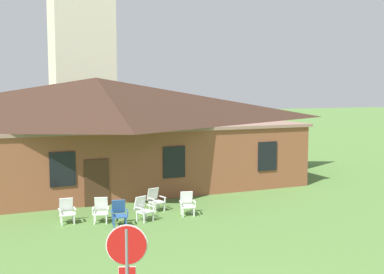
# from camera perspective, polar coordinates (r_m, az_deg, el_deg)

# --- Properties ---
(brick_building) EXTENTS (21.46, 10.40, 5.83)m
(brick_building) POSITION_cam_1_polar(r_m,az_deg,el_deg) (26.61, -11.27, 0.81)
(brick_building) COLOR brown
(brick_building) RESTS_ON ground
(dome_tower) EXTENTS (5.18, 5.18, 21.00)m
(dome_tower) POSITION_cam_1_polar(r_m,az_deg,el_deg) (41.50, -13.12, 11.76)
(dome_tower) COLOR beige
(dome_tower) RESTS_ON ground
(stop_sign) EXTENTS (0.76, 0.30, 2.61)m
(stop_sign) POSITION_cam_1_polar(r_m,az_deg,el_deg) (9.61, -7.77, -14.69)
(stop_sign) COLOR slate
(stop_sign) RESTS_ON ground
(lawn_chair_by_porch) EXTENTS (0.66, 0.68, 0.96)m
(lawn_chair_by_porch) POSITION_cam_1_polar(r_m,az_deg,el_deg) (19.45, -14.72, -8.45)
(lawn_chair_by_porch) COLOR white
(lawn_chair_by_porch) RESTS_ON ground
(lawn_chair_near_door) EXTENTS (0.75, 0.80, 0.96)m
(lawn_chair_near_door) POSITION_cam_1_polar(r_m,az_deg,el_deg) (19.29, -10.82, -8.48)
(lawn_chair_near_door) COLOR silver
(lawn_chair_near_door) RESTS_ON ground
(lawn_chair_left_end) EXTENTS (0.70, 0.74, 0.96)m
(lawn_chair_left_end) POSITION_cam_1_polar(r_m,az_deg,el_deg) (18.73, -8.70, -8.88)
(lawn_chair_left_end) COLOR #2D5693
(lawn_chair_left_end) RESTS_ON ground
(lawn_chair_middle) EXTENTS (0.79, 0.83, 0.96)m
(lawn_chair_middle) POSITION_cam_1_polar(r_m,az_deg,el_deg) (19.23, -5.87, -8.45)
(lawn_chair_middle) COLOR white
(lawn_chair_middle) RESTS_ON ground
(lawn_chair_right_end) EXTENTS (0.74, 0.79, 0.96)m
(lawn_chair_right_end) POSITION_cam_1_polar(r_m,az_deg,el_deg) (20.74, -4.40, -7.39)
(lawn_chair_right_end) COLOR silver
(lawn_chair_right_end) RESTS_ON ground
(lawn_chair_far_side) EXTENTS (0.73, 0.78, 0.96)m
(lawn_chair_far_side) POSITION_cam_1_polar(r_m,az_deg,el_deg) (19.99, -0.59, -7.87)
(lawn_chair_far_side) COLOR white
(lawn_chair_far_side) RESTS_ON ground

